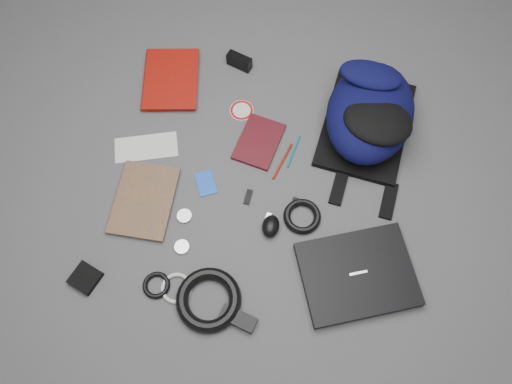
# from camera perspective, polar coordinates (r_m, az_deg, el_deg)

# --- Properties ---
(ground) EXTENTS (4.00, 4.00, 0.00)m
(ground) POSITION_cam_1_polar(r_m,az_deg,el_deg) (1.77, 0.00, -0.26)
(ground) COLOR #4F4F51
(ground) RESTS_ON ground
(backpack) EXTENTS (0.42, 0.53, 0.20)m
(backpack) POSITION_cam_1_polar(r_m,az_deg,el_deg) (1.86, 12.93, 8.89)
(backpack) COLOR black
(backpack) RESTS_ON ground
(laptop) EXTENTS (0.43, 0.38, 0.04)m
(laptop) POSITION_cam_1_polar(r_m,az_deg,el_deg) (1.69, 11.50, -9.20)
(laptop) COLOR black
(laptop) RESTS_ON ground
(textbook_red) EXTENTS (0.24, 0.31, 0.03)m
(textbook_red) POSITION_cam_1_polar(r_m,az_deg,el_deg) (2.04, -12.72, 12.41)
(textbook_red) COLOR maroon
(textbook_red) RESTS_ON ground
(comic_book) EXTENTS (0.22, 0.29, 0.02)m
(comic_book) POSITION_cam_1_polar(r_m,az_deg,el_deg) (1.82, -15.70, -0.47)
(comic_book) COLOR orange
(comic_book) RESTS_ON ground
(envelope) EXTENTS (0.25, 0.16, 0.00)m
(envelope) POSITION_cam_1_polar(r_m,az_deg,el_deg) (1.89, -12.44, 5.00)
(envelope) COLOR silver
(envelope) RESTS_ON ground
(dvd_case) EXTENTS (0.19, 0.23, 0.02)m
(dvd_case) POSITION_cam_1_polar(r_m,az_deg,el_deg) (1.85, 0.33, 5.77)
(dvd_case) COLOR #3C0B10
(dvd_case) RESTS_ON ground
(compact_camera) EXTENTS (0.11, 0.07, 0.06)m
(compact_camera) POSITION_cam_1_polar(r_m,az_deg,el_deg) (2.03, -1.92, 14.70)
(compact_camera) COLOR black
(compact_camera) RESTS_ON ground
(sticker_disc) EXTENTS (0.11, 0.11, 0.00)m
(sticker_disc) POSITION_cam_1_polar(r_m,az_deg,el_deg) (1.93, -1.65, 9.30)
(sticker_disc) COLOR silver
(sticker_disc) RESTS_ON ground
(pen_teal) EXTENTS (0.04, 0.13, 0.01)m
(pen_teal) POSITION_cam_1_polar(r_m,az_deg,el_deg) (1.85, 4.33, 4.66)
(pen_teal) COLOR #0C6E6D
(pen_teal) RESTS_ON ground
(pen_red) EXTENTS (0.06, 0.15, 0.01)m
(pen_red) POSITION_cam_1_polar(r_m,az_deg,el_deg) (1.82, 3.06, 3.53)
(pen_red) COLOR maroon
(pen_red) RESTS_ON ground
(id_badge) EXTENTS (0.09, 0.11, 0.00)m
(id_badge) POSITION_cam_1_polar(r_m,az_deg,el_deg) (1.79, -5.76, 1.01)
(id_badge) COLOR blue
(id_badge) RESTS_ON ground
(usb_black) EXTENTS (0.03, 0.06, 0.01)m
(usb_black) POSITION_cam_1_polar(r_m,az_deg,el_deg) (1.76, -0.90, -0.57)
(usb_black) COLOR black
(usb_black) RESTS_ON ground
(usb_silver) EXTENTS (0.03, 0.05, 0.01)m
(usb_silver) POSITION_cam_1_polar(r_m,az_deg,el_deg) (1.73, 1.34, -3.06)
(usb_silver) COLOR silver
(usb_silver) RESTS_ON ground
(key_fob) EXTENTS (0.03, 0.04, 0.01)m
(key_fob) POSITION_cam_1_polar(r_m,az_deg,el_deg) (1.76, 4.47, -1.20)
(key_fob) COLOR black
(key_fob) RESTS_ON ground
(mouse) EXTENTS (0.07, 0.09, 0.04)m
(mouse) POSITION_cam_1_polar(r_m,az_deg,el_deg) (1.70, 1.69, -3.92)
(mouse) COLOR black
(mouse) RESTS_ON ground
(headphone_left) EXTENTS (0.06, 0.06, 0.01)m
(headphone_left) POSITION_cam_1_polar(r_m,az_deg,el_deg) (1.71, -8.47, -6.24)
(headphone_left) COLOR silver
(headphone_left) RESTS_ON ground
(headphone_right) EXTENTS (0.06, 0.06, 0.01)m
(headphone_right) POSITION_cam_1_polar(r_m,az_deg,el_deg) (1.75, -8.18, -2.74)
(headphone_right) COLOR #B1B2B3
(headphone_right) RESTS_ON ground
(cable_coil) EXTENTS (0.15, 0.15, 0.03)m
(cable_coil) POSITION_cam_1_polar(r_m,az_deg,el_deg) (1.73, 5.29, -2.78)
(cable_coil) COLOR black
(cable_coil) RESTS_ON ground
(power_brick) EXTENTS (0.13, 0.09, 0.03)m
(power_brick) POSITION_cam_1_polar(r_m,az_deg,el_deg) (1.63, -2.05, -14.25)
(power_brick) COLOR black
(power_brick) RESTS_ON ground
(power_cord_coil) EXTENTS (0.28, 0.28, 0.04)m
(power_cord_coil) POSITION_cam_1_polar(r_m,az_deg,el_deg) (1.64, -5.43, -12.14)
(power_cord_coil) COLOR black
(power_cord_coil) RESTS_ON ground
(pouch) EXTENTS (0.11, 0.11, 0.02)m
(pouch) POSITION_cam_1_polar(r_m,az_deg,el_deg) (1.75, -18.93, -9.28)
(pouch) COLOR black
(pouch) RESTS_ON ground
(earbud_coil) EXTENTS (0.10, 0.10, 0.02)m
(earbud_coil) POSITION_cam_1_polar(r_m,az_deg,el_deg) (1.69, -11.31, -10.40)
(earbud_coil) COLOR black
(earbud_coil) RESTS_ON ground
(white_cable_coil) EXTENTS (0.11, 0.11, 0.01)m
(white_cable_coil) POSITION_cam_1_polar(r_m,az_deg,el_deg) (1.68, -9.09, -10.79)
(white_cable_coil) COLOR silver
(white_cable_coil) RESTS_ON ground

